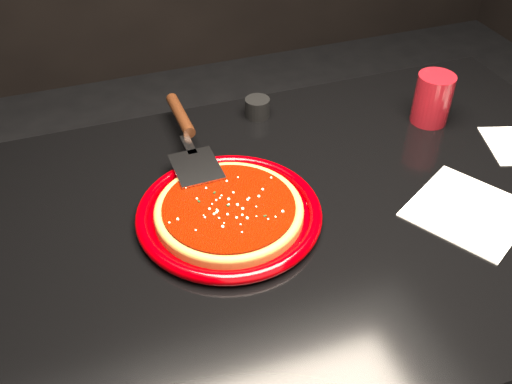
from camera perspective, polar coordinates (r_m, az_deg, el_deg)
table at (r=1.30m, az=5.56°, el=-13.85°), size 1.20×0.80×0.75m
plate at (r=0.99m, az=-2.71°, el=-2.17°), size 0.38×0.38×0.02m
pizza_crust at (r=0.98m, az=-2.71°, el=-2.01°), size 0.30×0.30×0.01m
pizza_crust_rim at (r=0.98m, az=-2.73°, el=-1.73°), size 0.30×0.30×0.02m
pizza_sauce at (r=0.98m, az=-2.73°, el=-1.53°), size 0.27×0.27×0.01m
parmesan_dusting at (r=0.97m, az=-2.75°, el=-1.24°), size 0.22×0.22×0.01m
basil_flecks at (r=0.97m, az=-2.74°, el=-1.28°), size 0.20×0.20×0.00m
pizza_server at (r=1.12m, az=-6.75°, el=5.54°), size 0.11×0.35×0.03m
cup at (r=1.27m, az=17.24°, el=8.89°), size 0.09×0.09×0.11m
napkin_a at (r=1.07m, az=20.45°, el=-1.77°), size 0.25×0.25×0.00m
ramekin at (r=1.25m, az=0.14°, el=8.45°), size 0.07×0.07×0.04m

